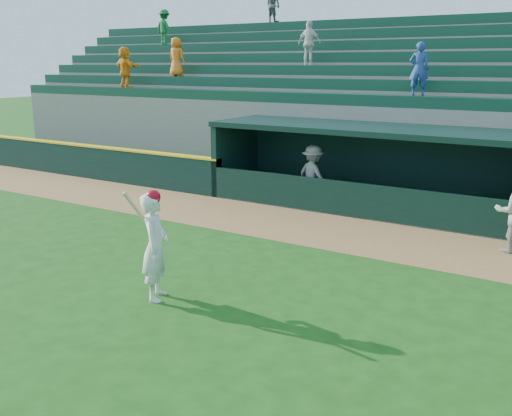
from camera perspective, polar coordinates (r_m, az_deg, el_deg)
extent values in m
plane|color=#184711|center=(11.04, -4.45, -8.30)|extent=(120.00, 120.00, 0.00)
cube|color=olive|center=(15.03, 6.68, -2.16)|extent=(40.00, 3.00, 0.01)
cube|color=black|center=(23.81, -19.11, 4.70)|extent=(15.50, 0.30, 1.20)
cube|color=yellow|center=(23.72, -19.23, 6.20)|extent=(15.50, 0.32, 0.06)
imported|color=#A6A6A0|center=(17.51, 5.72, 3.29)|extent=(1.35, 1.06, 1.84)
cube|color=slate|center=(17.52, 10.63, 0.11)|extent=(9.00, 2.60, 0.04)
cube|color=black|center=(19.39, -1.99, 5.11)|extent=(0.20, 2.60, 2.30)
cube|color=black|center=(18.48, 12.28, 4.34)|extent=(9.40, 0.20, 2.30)
cube|color=black|center=(17.11, 10.99, 7.80)|extent=(9.40, 2.80, 0.16)
cube|color=black|center=(16.31, 9.12, 0.86)|extent=(9.00, 0.16, 1.00)
cube|color=brown|center=(18.20, 11.59, 1.33)|extent=(8.40, 0.45, 0.10)
cube|color=slate|center=(18.93, 12.88, 5.47)|extent=(34.00, 0.85, 2.91)
cube|color=#0F3828|center=(18.64, 13.03, 10.40)|extent=(34.00, 0.60, 0.36)
cube|color=slate|center=(19.69, 13.74, 6.42)|extent=(34.00, 0.85, 3.36)
cube|color=#0F3828|center=(19.42, 13.96, 11.82)|extent=(34.00, 0.60, 0.36)
cube|color=slate|center=(20.47, 14.55, 7.29)|extent=(34.00, 0.85, 3.81)
cube|color=#0F3828|center=(20.22, 14.82, 13.12)|extent=(34.00, 0.60, 0.36)
cube|color=slate|center=(21.25, 15.29, 8.09)|extent=(34.00, 0.85, 4.26)
cube|color=#0F3828|center=(21.03, 15.62, 14.33)|extent=(34.00, 0.60, 0.36)
cube|color=slate|center=(22.04, 15.99, 8.84)|extent=(34.00, 0.85, 4.71)
cube|color=#0F3828|center=(21.86, 16.37, 15.44)|extent=(34.00, 0.60, 0.36)
cube|color=slate|center=(22.84, 16.64, 9.53)|extent=(34.00, 0.85, 5.16)
cube|color=#0F3828|center=(22.69, 17.07, 16.47)|extent=(34.00, 0.60, 0.36)
cube|color=slate|center=(23.64, 17.25, 10.18)|extent=(34.00, 0.85, 5.61)
cube|color=#0F3828|center=(23.54, 17.73, 17.42)|extent=(34.00, 0.60, 0.36)
cube|color=slate|center=(24.20, 17.61, 10.23)|extent=(34.50, 0.30, 5.61)
imported|color=orange|center=(23.98, -7.97, 14.74)|extent=(0.76, 0.51, 1.53)
imported|color=silver|center=(21.64, 5.35, 16.11)|extent=(0.93, 0.42, 1.56)
imported|color=navy|center=(18.35, 15.99, 13.22)|extent=(0.65, 0.51, 1.59)
imported|color=#535353|center=(26.42, 1.72, 19.59)|extent=(0.81, 0.69, 1.44)
imported|color=#17682C|center=(27.75, -9.14, 17.43)|extent=(1.10, 0.77, 1.55)
imported|color=orange|center=(24.71, -12.96, 13.57)|extent=(1.58, 0.82, 1.63)
imported|color=silver|center=(10.53, -10.03, -3.84)|extent=(0.77, 0.87, 1.99)
sphere|color=#AD091B|center=(10.29, -10.26, 1.07)|extent=(0.27, 0.27, 0.27)
cylinder|color=#D8C28A|center=(10.31, -11.76, -0.29)|extent=(0.29, 0.46, 0.76)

